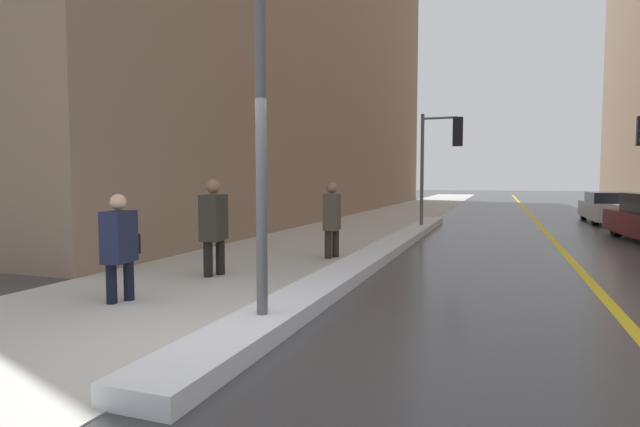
{
  "coord_description": "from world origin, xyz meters",
  "views": [
    {
      "loc": [
        2.58,
        -4.29,
        1.64
      ],
      "look_at": [
        -0.4,
        4.0,
        1.05
      ],
      "focal_mm": 28.0,
      "sensor_mm": 36.0,
      "label": 1
    }
  ],
  "objects_px": {
    "pedestrian_with_shoulder_bag": "(120,243)",
    "pedestrian_trailing": "(332,216)",
    "lamp_post": "(261,94)",
    "traffic_light_near": "(444,146)",
    "parked_car_silver": "(612,208)",
    "pedestrian_nearside": "(214,223)"
  },
  "relations": [
    {
      "from": "pedestrian_trailing",
      "to": "parked_car_silver",
      "type": "relative_size",
      "value": 0.35
    },
    {
      "from": "parked_car_silver",
      "to": "pedestrian_trailing",
      "type": "bearing_deg",
      "value": 149.07
    },
    {
      "from": "lamp_post",
      "to": "traffic_light_near",
      "type": "height_order",
      "value": "lamp_post"
    },
    {
      "from": "pedestrian_with_shoulder_bag",
      "to": "pedestrian_trailing",
      "type": "bearing_deg",
      "value": 153.2
    },
    {
      "from": "lamp_post",
      "to": "pedestrian_with_shoulder_bag",
      "type": "distance_m",
      "value": 2.97
    },
    {
      "from": "pedestrian_with_shoulder_bag",
      "to": "pedestrian_trailing",
      "type": "distance_m",
      "value": 4.79
    },
    {
      "from": "traffic_light_near",
      "to": "lamp_post",
      "type": "bearing_deg",
      "value": -92.41
    },
    {
      "from": "pedestrian_with_shoulder_bag",
      "to": "pedestrian_trailing",
      "type": "xyz_separation_m",
      "value": [
        1.46,
        4.56,
        0.08
      ]
    },
    {
      "from": "traffic_light_near",
      "to": "parked_car_silver",
      "type": "distance_m",
      "value": 8.37
    },
    {
      "from": "pedestrian_nearside",
      "to": "parked_car_silver",
      "type": "relative_size",
      "value": 0.36
    },
    {
      "from": "pedestrian_with_shoulder_bag",
      "to": "parked_car_silver",
      "type": "bearing_deg",
      "value": 142.91
    },
    {
      "from": "traffic_light_near",
      "to": "pedestrian_with_shoulder_bag",
      "type": "height_order",
      "value": "traffic_light_near"
    },
    {
      "from": "lamp_post",
      "to": "traffic_light_near",
      "type": "relative_size",
      "value": 1.11
    },
    {
      "from": "parked_car_silver",
      "to": "traffic_light_near",
      "type": "bearing_deg",
      "value": 134.7
    },
    {
      "from": "pedestrian_nearside",
      "to": "lamp_post",
      "type": "bearing_deg",
      "value": 31.53
    },
    {
      "from": "traffic_light_near",
      "to": "parked_car_silver",
      "type": "height_order",
      "value": "traffic_light_near"
    },
    {
      "from": "pedestrian_nearside",
      "to": "pedestrian_with_shoulder_bag",
      "type": "bearing_deg",
      "value": -14.71
    },
    {
      "from": "pedestrian_trailing",
      "to": "lamp_post",
      "type": "bearing_deg",
      "value": 0.96
    },
    {
      "from": "traffic_light_near",
      "to": "pedestrian_trailing",
      "type": "relative_size",
      "value": 2.35
    },
    {
      "from": "pedestrian_with_shoulder_bag",
      "to": "traffic_light_near",
      "type": "bearing_deg",
      "value": 155.42
    },
    {
      "from": "pedestrian_nearside",
      "to": "parked_car_silver",
      "type": "distance_m",
      "value": 17.02
    },
    {
      "from": "pedestrian_with_shoulder_bag",
      "to": "parked_car_silver",
      "type": "distance_m",
      "value": 18.87
    }
  ]
}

